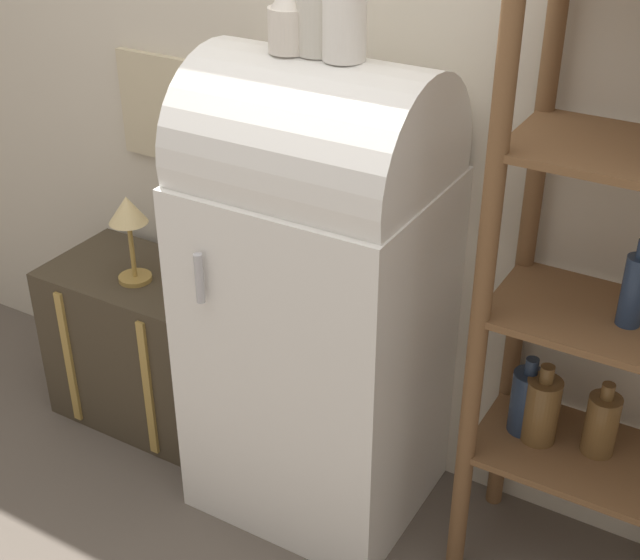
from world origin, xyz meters
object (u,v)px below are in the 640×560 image
Objects in this scene: vase_center at (318,9)px; suitcase_trunk at (147,344)px; refrigerator at (318,293)px; vase_right at (345,10)px; vase_left at (288,20)px; desk_lamp at (128,219)px.

suitcase_trunk is at bearing 177.34° from vase_center.
suitcase_trunk is at bearing 176.52° from refrigerator.
vase_left is at bearing -176.54° from vase_right.
vase_right is at bearing -1.05° from refrigerator.
vase_left reaches higher than desk_lamp.
vase_right is (0.15, 0.01, 0.04)m from vase_left.
suitcase_trunk is 1.45m from vase_center.
vase_right is at bearing -8.34° from vase_center.
vase_center is 1.01m from desk_lamp.
vase_left reaches higher than refrigerator.
vase_center reaches higher than desk_lamp.
vase_left is 0.56× the size of desk_lamp.
desk_lamp reaches higher than suitcase_trunk.
vase_right reaches higher than vase_center.
refrigerator is 0.86m from suitcase_trunk.
vase_center is (-0.00, 0.01, 0.80)m from refrigerator.
vase_center is at bearing 0.80° from desk_lamp.
vase_right reaches higher than vase_left.
vase_center is 0.77× the size of desk_lamp.
vase_center is 0.08m from vase_right.
suitcase_trunk is 1.38m from vase_left.
suitcase_trunk is at bearing 175.17° from vase_left.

